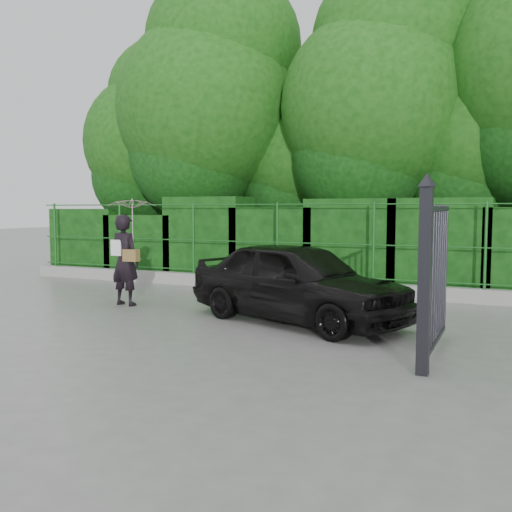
% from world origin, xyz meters
% --- Properties ---
extents(ground, '(80.00, 80.00, 0.00)m').
position_xyz_m(ground, '(0.00, 0.00, 0.00)').
color(ground, gray).
extents(kerb, '(14.00, 0.25, 0.30)m').
position_xyz_m(kerb, '(0.00, 4.50, 0.15)').
color(kerb, '#9E9E99').
rests_on(kerb, ground).
extents(fence, '(14.13, 0.06, 1.80)m').
position_xyz_m(fence, '(0.22, 4.50, 1.20)').
color(fence, '#1A5A1D').
rests_on(fence, kerb).
extents(hedge, '(14.20, 1.20, 2.26)m').
position_xyz_m(hedge, '(0.12, 5.50, 1.03)').
color(hedge, black).
rests_on(hedge, ground).
extents(trees, '(17.10, 6.15, 8.08)m').
position_xyz_m(trees, '(1.14, 7.74, 4.62)').
color(trees, black).
rests_on(trees, ground).
extents(gate, '(0.22, 2.33, 2.36)m').
position_xyz_m(gate, '(4.60, -0.72, 1.19)').
color(gate, black).
rests_on(gate, ground).
extents(woman, '(1.00, 1.01, 2.17)m').
position_xyz_m(woman, '(-1.51, 1.34, 1.41)').
color(woman, black).
rests_on(woman, ground).
extents(car, '(4.45, 3.03, 1.41)m').
position_xyz_m(car, '(2.16, 1.15, 0.70)').
color(car, black).
rests_on(car, ground).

